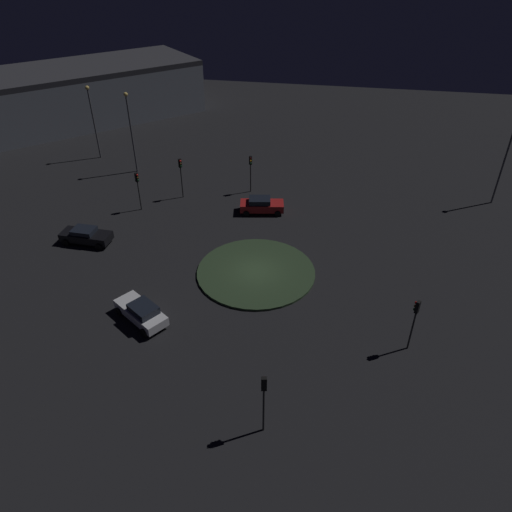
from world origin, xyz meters
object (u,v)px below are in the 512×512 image
traffic_light_south (264,394)px  streetlamp_northeast (506,156)px  car_red (261,205)px  traffic_light_north (251,167)px  traffic_light_southeast (415,315)px  streetlamp_northwest (130,125)px  store_building (72,95)px  traffic_light_northwest (138,184)px  traffic_light_northwest_near (181,170)px  car_black (86,235)px  streetlamp_northwest_near (92,115)px  car_white (141,312)px

traffic_light_south → streetlamp_northeast: size_ratio=0.53×
car_red → traffic_light_north: bearing=104.6°
traffic_light_southeast → streetlamp_northwest: size_ratio=0.45×
traffic_light_south → store_building: bearing=25.4°
traffic_light_northwest → store_building: bearing=161.6°
traffic_light_south → traffic_light_southeast: 11.64m
traffic_light_northwest_near → streetlamp_northwest: size_ratio=0.47×
car_black → streetlamp_northwest: streetlamp_northwest is taller
car_red → store_building: size_ratio=0.13×
traffic_light_northwest → streetlamp_northwest_near: streetlamp_northwest_near is taller
traffic_light_southeast → store_building: bearing=-11.8°
store_building → streetlamp_northeast: bearing=119.2°
car_red → traffic_light_south: size_ratio=1.04×
car_red → car_white: 18.14m
car_white → streetlamp_northeast: size_ratio=0.56×
car_red → traffic_light_northwest_near: size_ratio=1.05×
traffic_light_north → streetlamp_northwest: size_ratio=0.45×
traffic_light_north → traffic_light_southeast: bearing=22.7°
traffic_light_southeast → streetlamp_northeast: 25.09m
traffic_light_northwest_near → streetlamp_northeast: bearing=58.0°
streetlamp_northwest → traffic_light_southeast: bearing=-39.3°
streetlamp_northwest → streetlamp_northeast: size_ratio=1.10×
traffic_light_south → store_building: 58.84m
traffic_light_northwest_near → traffic_light_southeast: traffic_light_northwest_near is taller
store_building → streetlamp_northwest_near: bearing=83.4°
traffic_light_northwest_near → store_building: size_ratio=0.12×
streetlamp_northwest_near → store_building: size_ratio=0.25×
car_white → store_building: (-25.69, 39.33, 2.92)m
car_red → streetlamp_northwest: bearing=146.7°
store_building → car_red: bearing=100.3°
traffic_light_northwest → traffic_light_southeast: traffic_light_southeast is taller
traffic_light_north → traffic_light_southeast: size_ratio=0.99×
car_white → traffic_light_south: traffic_light_south is taller
car_red → streetlamp_northeast: size_ratio=0.55×
traffic_light_southeast → streetlamp_northwest_near: (-34.74, 26.53, 2.43)m
streetlamp_northwest_near → streetlamp_northeast: 45.00m
car_white → traffic_light_south: size_ratio=1.07×
car_black → traffic_light_north: 17.87m
car_red → streetlamp_northwest_near: (-21.87, 9.92, 4.54)m
traffic_light_north → traffic_light_northwest_near: bearing=-81.9°
car_red → traffic_light_south: bearing=-89.7°
car_white → streetlamp_northwest_near: (-16.19, 27.15, 4.54)m
traffic_light_south → store_building: store_building is taller
traffic_light_northwest → streetlamp_northwest: bearing=147.0°
car_white → streetlamp_northwest: (-10.19, 24.12, 4.66)m
traffic_light_north → store_building: (-29.47, 17.92, 0.84)m
streetlamp_northwest → streetlamp_northeast: (38.85, -0.64, -0.36)m
car_white → streetlamp_northwest_near: 31.93m
car_red → streetlamp_northwest: size_ratio=0.50×
car_black → store_building: bearing=-59.2°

